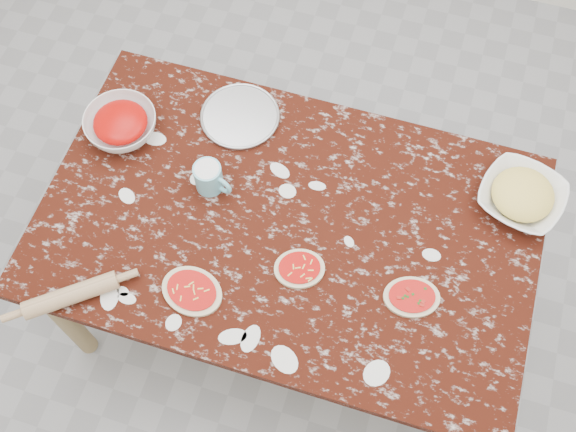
{
  "coord_description": "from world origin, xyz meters",
  "views": [
    {
      "loc": [
        0.29,
        -0.93,
        2.73
      ],
      "look_at": [
        0.0,
        0.0,
        0.8
      ],
      "focal_mm": 42.61,
      "sensor_mm": 36.0,
      "label": 1
    }
  ],
  "objects_px": {
    "pizza_tray": "(240,117)",
    "sauce_bowl": "(121,125)",
    "cheese_bowl": "(521,197)",
    "rolling_pin": "(71,295)",
    "flour_mug": "(209,178)",
    "worktable": "(288,234)"
  },
  "relations": [
    {
      "from": "pizza_tray",
      "to": "rolling_pin",
      "type": "distance_m",
      "value": 0.83
    },
    {
      "from": "sauce_bowl",
      "to": "pizza_tray",
      "type": "bearing_deg",
      "value": 25.27
    },
    {
      "from": "worktable",
      "to": "cheese_bowl",
      "type": "relative_size",
      "value": 5.97
    },
    {
      "from": "pizza_tray",
      "to": "flour_mug",
      "type": "xyz_separation_m",
      "value": [
        -0.0,
        -0.29,
        0.05
      ]
    },
    {
      "from": "worktable",
      "to": "flour_mug",
      "type": "relative_size",
      "value": 11.74
    },
    {
      "from": "worktable",
      "to": "rolling_pin",
      "type": "relative_size",
      "value": 5.58
    },
    {
      "from": "worktable",
      "to": "sauce_bowl",
      "type": "relative_size",
      "value": 6.46
    },
    {
      "from": "pizza_tray",
      "to": "flour_mug",
      "type": "relative_size",
      "value": 1.99
    },
    {
      "from": "flour_mug",
      "to": "cheese_bowl",
      "type": "bearing_deg",
      "value": 13.8
    },
    {
      "from": "pizza_tray",
      "to": "sauce_bowl",
      "type": "xyz_separation_m",
      "value": [
        -0.37,
        -0.17,
        0.03
      ]
    },
    {
      "from": "worktable",
      "to": "sauce_bowl",
      "type": "height_order",
      "value": "sauce_bowl"
    },
    {
      "from": "rolling_pin",
      "to": "sauce_bowl",
      "type": "bearing_deg",
      "value": 99.08
    },
    {
      "from": "rolling_pin",
      "to": "flour_mug",
      "type": "bearing_deg",
      "value": 61.69
    },
    {
      "from": "sauce_bowl",
      "to": "worktable",
      "type": "bearing_deg",
      "value": -14.69
    },
    {
      "from": "cheese_bowl",
      "to": "rolling_pin",
      "type": "height_order",
      "value": "cheese_bowl"
    },
    {
      "from": "pizza_tray",
      "to": "rolling_pin",
      "type": "height_order",
      "value": "rolling_pin"
    },
    {
      "from": "pizza_tray",
      "to": "sauce_bowl",
      "type": "distance_m",
      "value": 0.41
    },
    {
      "from": "sauce_bowl",
      "to": "cheese_bowl",
      "type": "height_order",
      "value": "sauce_bowl"
    },
    {
      "from": "pizza_tray",
      "to": "rolling_pin",
      "type": "relative_size",
      "value": 0.95
    },
    {
      "from": "rolling_pin",
      "to": "pizza_tray",
      "type": "bearing_deg",
      "value": 71.03
    },
    {
      "from": "cheese_bowl",
      "to": "flour_mug",
      "type": "distance_m",
      "value": 1.01
    },
    {
      "from": "worktable",
      "to": "sauce_bowl",
      "type": "distance_m",
      "value": 0.68
    }
  ]
}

